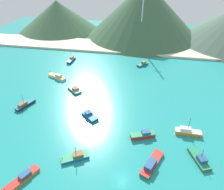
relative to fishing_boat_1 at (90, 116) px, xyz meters
The scene contains 17 objects.
ground 16.98m from the fishing_boat_1, 23.44° to the left, with size 260.00×280.00×0.50m.
fishing_boat_1 is the anchor object (origin of this frame).
fishing_boat_2 29.11m from the fishing_boat_1, 37.04° to the right, with size 6.93×10.80×2.17m.
fishing_boat_3 19.01m from the fishing_boat_1, 86.64° to the right, with size 8.55×6.38×4.73m.
fishing_boat_4 53.24m from the fishing_boat_1, 117.44° to the left, with size 2.45×9.05×6.96m.
fishing_boat_5 30.30m from the fishing_boat_1, 110.33° to the right, with size 6.77×9.88×1.71m.
fishing_boat_6 52.10m from the fishing_boat_1, 70.89° to the left, with size 6.51×6.88×2.21m.
fishing_boat_7 34.96m from the fishing_boat_1, ahead, with size 8.62×2.52×6.79m.
fishing_boat_8 27.52m from the fishing_boat_1, behind, with size 5.21×8.81×5.73m.
fishing_boat_9 39.27m from the fishing_boat_1, 19.56° to the right, with size 6.07×8.92×5.01m.
fishing_boat_10 35.65m from the fishing_boat_1, 132.70° to the left, with size 10.64×6.61×2.61m.
fishing_boat_12 21.26m from the fishing_boat_1, 18.11° to the right, with size 8.61×5.20×2.29m.
fishing_boat_13 20.12m from the fishing_boat_1, 125.22° to the left, with size 7.83×7.46×5.75m.
beach_strip 75.79m from the fishing_boat_1, 78.16° to the left, with size 247.00×22.67×1.20m, color beige.
hill_west 121.31m from the fishing_boat_1, 117.97° to the left, with size 65.73×65.73×23.54m.
hill_central 105.36m from the fishing_boat_1, 82.56° to the left, with size 85.63×85.63×38.50m.
radio_tower 82.11m from the fishing_boat_1, 80.43° to the left, with size 3.73×2.99×37.34m.
Camera 1 is at (3.20, -32.05, 48.39)m, focal length 31.98 mm.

